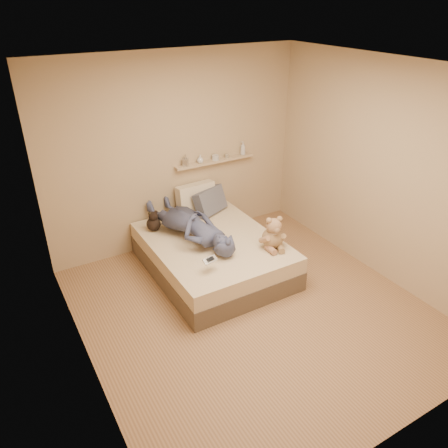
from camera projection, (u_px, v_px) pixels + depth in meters
room at (257, 206)px, 4.34m from camera, size 3.80×3.80×3.80m
bed at (213, 255)px, 5.55m from camera, size 1.50×1.90×0.45m
game_console at (210, 260)px, 4.76m from camera, size 0.18×0.10×0.06m
teddy_bear at (273, 235)px, 5.19m from camera, size 0.34×0.34×0.42m
dark_plush at (153, 222)px, 5.60m from camera, size 0.18×0.18×0.28m
pillow_cream at (196, 198)px, 6.07m from camera, size 0.56×0.23×0.42m
pillow_grey at (210, 201)px, 6.05m from camera, size 0.56×0.43×0.37m
person at (191, 224)px, 5.42m from camera, size 0.82×1.57×0.36m
wall_shelf at (215, 161)px, 6.08m from camera, size 1.20×0.12×0.03m
shelf_bottles at (214, 156)px, 6.04m from camera, size 1.01×0.12×0.19m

